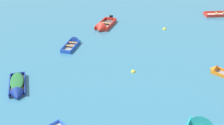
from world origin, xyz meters
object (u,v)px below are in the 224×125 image
Objects in this scene: rowboat_orange_midfield_right at (218,71)px; rowboat_deep_blue_back_row_left at (17,87)px; rowboat_blue_outer_left at (74,43)px; mooring_buoy_far_field at (133,72)px; mooring_buoy_outer_edge at (164,29)px; rowboat_red_back_row_right at (103,27)px.

rowboat_deep_blue_back_row_left is at bearing 179.73° from rowboat_orange_midfield_right.
rowboat_blue_outer_left is 8.19m from mooring_buoy_far_field.
rowboat_blue_outer_left is 8.11× the size of mooring_buoy_outer_edge.
rowboat_blue_outer_left reaches higher than mooring_buoy_far_field.
rowboat_blue_outer_left is 14.44m from rowboat_orange_midfield_right.
rowboat_blue_outer_left is 10.94m from mooring_buoy_outer_edge.
mooring_buoy_far_field is at bearing -83.24° from rowboat_red_back_row_right.
mooring_buoy_far_field is (-5.86, -9.00, 0.00)m from mooring_buoy_outer_edge.
rowboat_orange_midfield_right is at bearing -82.60° from mooring_buoy_outer_edge.
rowboat_deep_blue_back_row_left is at bearing -121.13° from rowboat_blue_outer_left.
rowboat_blue_outer_left is 8.59× the size of mooring_buoy_far_field.
rowboat_red_back_row_right reaches higher than mooring_buoy_far_field.
rowboat_deep_blue_back_row_left is at bearing -172.34° from mooring_buoy_far_field.
rowboat_red_back_row_right is (3.59, 3.74, 0.03)m from rowboat_blue_outer_left.
mooring_buoy_far_field is (1.23, -10.36, -0.20)m from rowboat_red_back_row_right.
mooring_buoy_outer_edge is at bearing -10.90° from rowboat_red_back_row_right.
rowboat_orange_midfield_right is 10.45m from mooring_buoy_outer_edge.
rowboat_orange_midfield_right reaches higher than mooring_buoy_outer_edge.
rowboat_red_back_row_right reaches higher than mooring_buoy_outer_edge.
rowboat_red_back_row_right is 14.35m from rowboat_deep_blue_back_row_left.
rowboat_red_back_row_right is at bearing 46.20° from rowboat_blue_outer_left.
rowboat_red_back_row_right is at bearing 96.76° from mooring_buoy_far_field.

